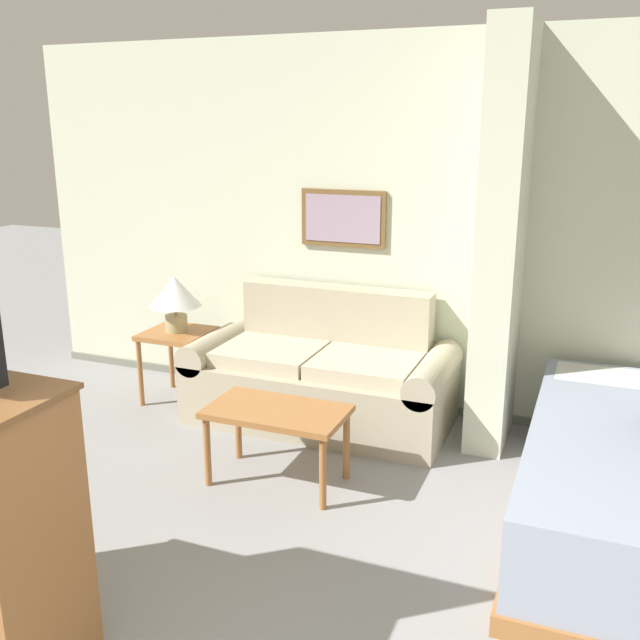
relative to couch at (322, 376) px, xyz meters
The scene contains 6 objects.
wall_back 1.26m from the couch, 36.75° to the left, with size 6.37×0.16×2.60m.
wall_partition_pillar 1.51m from the couch, ahead, with size 0.24×0.61×2.60m.
couch is the anchor object (origin of this frame).
coffee_table 0.95m from the couch, 84.05° to the right, with size 0.79×0.45×0.46m.
side_table 1.13m from the couch, behind, with size 0.46×0.46×0.54m.
table_lamp 1.23m from the couch, behind, with size 0.37×0.37×0.41m.
Camera 1 is at (1.08, -0.98, 2.03)m, focal length 40.00 mm.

